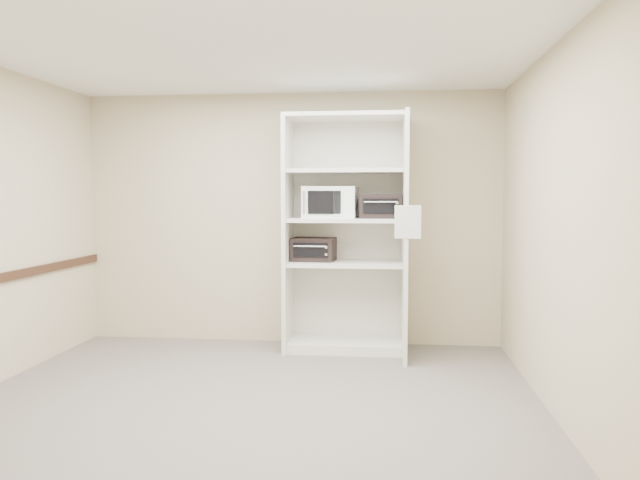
# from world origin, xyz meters

# --- Properties ---
(floor) EXTENTS (4.50, 4.00, 0.01)m
(floor) POSITION_xyz_m (0.00, 0.00, 0.00)
(floor) COLOR #655D56
(floor) RESTS_ON ground
(ceiling) EXTENTS (4.50, 4.00, 0.01)m
(ceiling) POSITION_xyz_m (0.00, 0.00, 2.70)
(ceiling) COLOR white
(wall_back) EXTENTS (4.50, 0.02, 2.70)m
(wall_back) POSITION_xyz_m (0.00, 2.00, 1.35)
(wall_back) COLOR #BFA892
(wall_back) RESTS_ON ground
(wall_front) EXTENTS (4.50, 0.02, 2.70)m
(wall_front) POSITION_xyz_m (0.00, -2.00, 1.35)
(wall_front) COLOR #BFA892
(wall_front) RESTS_ON ground
(wall_right) EXTENTS (0.02, 4.00, 2.70)m
(wall_right) POSITION_xyz_m (2.25, 0.00, 1.35)
(wall_right) COLOR #BFA892
(wall_right) RESTS_ON ground
(shelving_unit) EXTENTS (1.24, 0.92, 2.42)m
(shelving_unit) POSITION_xyz_m (0.67, 1.70, 1.13)
(shelving_unit) COLOR beige
(shelving_unit) RESTS_ON floor
(microwave) EXTENTS (0.56, 0.43, 0.33)m
(microwave) POSITION_xyz_m (0.46, 1.74, 1.53)
(microwave) COLOR white
(microwave) RESTS_ON shelving_unit
(toaster_oven_upper) EXTENTS (0.43, 0.33, 0.24)m
(toaster_oven_upper) POSITION_xyz_m (0.97, 1.69, 1.49)
(toaster_oven_upper) COLOR black
(toaster_oven_upper) RESTS_ON shelving_unit
(toaster_oven_lower) EXTENTS (0.46, 0.37, 0.24)m
(toaster_oven_lower) POSITION_xyz_m (0.28, 1.75, 1.04)
(toaster_oven_lower) COLOR black
(toaster_oven_lower) RESTS_ON shelving_unit
(paper_sign) EXTENTS (0.24, 0.02, 0.30)m
(paper_sign) POSITION_xyz_m (1.23, 1.07, 1.36)
(paper_sign) COLOR white
(paper_sign) RESTS_ON shelving_unit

